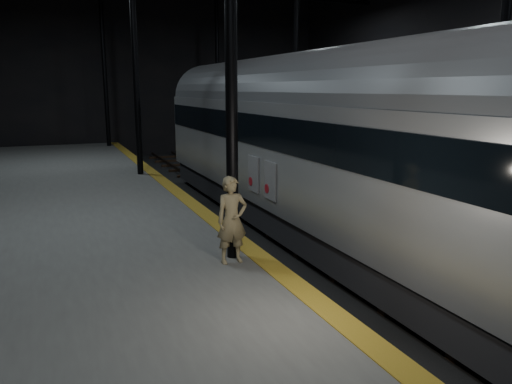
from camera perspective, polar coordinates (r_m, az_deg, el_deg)
ground at (r=16.61m, az=5.05°, el=-4.78°), size 44.00×44.00×0.00m
platform_left at (r=14.70m, az=-21.95°, el=-5.78°), size 9.00×43.80×1.00m
platform_right at (r=20.95m, az=23.59°, el=-0.85°), size 9.00×43.80×1.00m
tactile_strip at (r=15.15m, az=-5.85°, el=-2.47°), size 0.50×43.80×0.01m
track at (r=16.59m, az=5.06°, el=-4.56°), size 2.40×43.00×0.24m
train at (r=15.99m, az=5.27°, el=6.19°), size 3.19×21.31×5.70m
woman at (r=10.71m, az=-2.77°, el=-3.23°), size 0.71×0.48×1.89m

